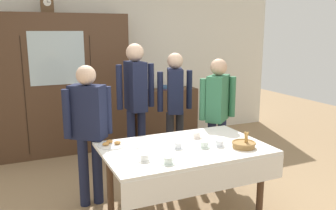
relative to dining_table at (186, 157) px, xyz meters
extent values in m
plane|color=#997A56|center=(0.00, 0.23, -0.66)|extent=(12.00, 12.00, 0.00)
cube|color=silver|center=(0.00, 2.88, 0.69)|extent=(6.40, 0.10, 2.70)
cylinder|color=#4C3321|center=(0.68, -0.34, -0.29)|extent=(0.07, 0.07, 0.73)
cylinder|color=#4C3321|center=(-0.68, 0.41, -0.29)|extent=(0.07, 0.07, 0.73)
cylinder|color=#4C3321|center=(0.68, 0.41, -0.29)|extent=(0.07, 0.07, 0.73)
cube|color=white|center=(0.00, 0.03, 0.09)|extent=(1.63, 1.03, 0.03)
cube|color=white|center=(0.00, -0.48, -0.05)|extent=(1.63, 0.01, 0.24)
cube|color=#4C3321|center=(-0.90, 2.59, 0.42)|extent=(2.18, 0.45, 2.15)
cube|color=silver|center=(-0.90, 2.36, 0.85)|extent=(0.78, 0.01, 0.78)
cube|color=black|center=(-1.38, 2.36, 0.31)|extent=(0.01, 0.01, 1.72)
cube|color=black|center=(-0.42, 2.36, 0.31)|extent=(0.01, 0.01, 1.72)
cube|color=brown|center=(-0.97, 2.59, 1.62)|extent=(0.18, 0.10, 0.24)
cylinder|color=white|center=(-0.97, 2.54, 1.64)|extent=(0.11, 0.01, 0.11)
cube|color=black|center=(-0.97, 2.53, 1.66)|extent=(0.00, 0.00, 0.04)
cube|color=black|center=(-0.95, 2.53, 1.64)|extent=(0.05, 0.00, 0.00)
cube|color=#4C3321|center=(0.92, 2.64, -0.22)|extent=(1.17, 0.35, 0.88)
cube|color=#664C7A|center=(0.92, 2.64, 0.24)|extent=(0.13, 0.19, 0.03)
cube|color=#2D5184|center=(0.92, 2.64, 0.27)|extent=(0.14, 0.22, 0.04)
cylinder|color=white|center=(0.25, 0.24, 0.11)|extent=(0.13, 0.13, 0.01)
cylinder|color=white|center=(0.25, 0.24, 0.14)|extent=(0.08, 0.08, 0.05)
torus|color=white|center=(0.29, 0.24, 0.14)|extent=(0.04, 0.01, 0.04)
cylinder|color=white|center=(-0.50, -0.17, 0.11)|extent=(0.13, 0.13, 0.01)
cylinder|color=white|center=(-0.50, -0.17, 0.14)|extent=(0.08, 0.08, 0.05)
torus|color=white|center=(-0.46, -0.17, 0.14)|extent=(0.04, 0.01, 0.04)
cylinder|color=#47230F|center=(-0.50, -0.17, 0.16)|extent=(0.06, 0.06, 0.01)
cylinder|color=white|center=(-0.08, 0.01, 0.11)|extent=(0.13, 0.13, 0.01)
cylinder|color=white|center=(-0.08, 0.01, 0.14)|extent=(0.08, 0.08, 0.05)
torus|color=white|center=(-0.05, 0.01, 0.14)|extent=(0.04, 0.01, 0.04)
cylinder|color=#47230F|center=(-0.08, 0.01, 0.16)|extent=(0.06, 0.06, 0.01)
cylinder|color=silver|center=(0.17, -0.08, 0.11)|extent=(0.13, 0.13, 0.01)
cylinder|color=silver|center=(0.17, -0.08, 0.14)|extent=(0.08, 0.08, 0.05)
torus|color=silver|center=(0.20, -0.08, 0.14)|extent=(0.04, 0.01, 0.04)
cylinder|color=#47230F|center=(0.17, -0.08, 0.16)|extent=(0.06, 0.06, 0.01)
cylinder|color=silver|center=(-0.34, -0.33, 0.11)|extent=(0.13, 0.13, 0.01)
cylinder|color=silver|center=(-0.34, -0.33, 0.14)|extent=(0.08, 0.08, 0.05)
torus|color=silver|center=(-0.30, -0.33, 0.14)|extent=(0.04, 0.01, 0.04)
cylinder|color=#47230F|center=(-0.34, -0.33, 0.16)|extent=(0.06, 0.06, 0.01)
cylinder|color=white|center=(0.33, -0.10, 0.11)|extent=(0.13, 0.13, 0.01)
cylinder|color=white|center=(0.33, -0.10, 0.14)|extent=(0.08, 0.08, 0.05)
torus|color=white|center=(0.36, -0.10, 0.14)|extent=(0.04, 0.01, 0.04)
cylinder|color=#9E7542|center=(0.53, -0.24, 0.13)|extent=(0.22, 0.22, 0.05)
torus|color=#9E7542|center=(0.53, -0.24, 0.15)|extent=(0.24, 0.24, 0.02)
cylinder|color=tan|center=(0.55, -0.25, 0.20)|extent=(0.04, 0.03, 0.12)
cylinder|color=tan|center=(0.56, -0.24, 0.20)|extent=(0.04, 0.03, 0.12)
cylinder|color=tan|center=(0.55, -0.22, 0.20)|extent=(0.03, 0.02, 0.12)
cylinder|color=white|center=(-0.66, 0.36, 0.11)|extent=(0.28, 0.28, 0.01)
ellipsoid|color=#BC7F3D|center=(-0.60, 0.34, 0.13)|extent=(0.07, 0.05, 0.04)
ellipsoid|color=#BC7F3D|center=(-0.67, 0.42, 0.13)|extent=(0.07, 0.05, 0.04)
ellipsoid|color=#BC7F3D|center=(-0.72, 0.35, 0.13)|extent=(0.07, 0.05, 0.04)
cube|color=silver|center=(-0.29, 0.23, 0.10)|extent=(0.10, 0.01, 0.00)
ellipsoid|color=silver|center=(-0.24, 0.23, 0.11)|extent=(0.03, 0.02, 0.01)
cube|color=silver|center=(-0.49, 0.17, 0.10)|extent=(0.10, 0.01, 0.00)
ellipsoid|color=silver|center=(-0.44, 0.17, 0.11)|extent=(0.03, 0.02, 0.01)
cylinder|color=#191E38|center=(-0.90, 0.68, -0.27)|extent=(0.11, 0.11, 0.77)
cylinder|color=#191E38|center=(-0.75, 0.68, -0.27)|extent=(0.11, 0.11, 0.77)
cube|color=#191E38|center=(-0.82, 0.68, 0.40)|extent=(0.41, 0.38, 0.58)
sphere|color=#DBB293|center=(-0.82, 0.68, 0.79)|extent=(0.21, 0.21, 0.21)
cylinder|color=#191E38|center=(-1.04, 0.68, 0.40)|extent=(0.08, 0.08, 0.52)
cylinder|color=#191E38|center=(-0.60, 0.68, 0.40)|extent=(0.08, 0.08, 0.52)
cylinder|color=#191E38|center=(-0.12, 1.37, -0.23)|extent=(0.11, 0.11, 0.86)
cylinder|color=#191E38|center=(0.03, 1.37, -0.23)|extent=(0.11, 0.11, 0.86)
cube|color=#191E38|center=(-0.05, 1.37, 0.53)|extent=(0.21, 0.37, 0.65)
sphere|color=#DBB293|center=(-0.05, 1.37, 0.97)|extent=(0.23, 0.23, 0.23)
cylinder|color=#191E38|center=(-0.27, 1.37, 0.53)|extent=(0.08, 0.08, 0.58)
cylinder|color=#191E38|center=(0.17, 1.37, 0.53)|extent=(0.08, 0.08, 0.58)
cylinder|color=#232328|center=(0.42, 1.31, -0.26)|extent=(0.11, 0.11, 0.80)
cylinder|color=#232328|center=(0.57, 1.31, -0.26)|extent=(0.11, 0.11, 0.80)
cube|color=#191E38|center=(0.50, 1.31, 0.44)|extent=(0.32, 0.41, 0.60)
sphere|color=#DBB293|center=(0.50, 1.31, 0.85)|extent=(0.22, 0.22, 0.22)
cylinder|color=#191E38|center=(0.28, 1.31, 0.44)|extent=(0.08, 0.08, 0.54)
cylinder|color=#191E38|center=(0.72, 1.31, 0.44)|extent=(0.08, 0.08, 0.54)
cylinder|color=#191E38|center=(0.76, 0.76, -0.27)|extent=(0.11, 0.11, 0.77)
cylinder|color=#191E38|center=(0.91, 0.76, -0.27)|extent=(0.11, 0.11, 0.77)
cube|color=#33704C|center=(0.84, 0.76, 0.41)|extent=(0.40, 0.39, 0.58)
sphere|color=tan|center=(0.84, 0.76, 0.80)|extent=(0.21, 0.21, 0.21)
cylinder|color=#33704C|center=(0.62, 0.76, 0.41)|extent=(0.08, 0.08, 0.52)
cylinder|color=#33704C|center=(1.06, 0.76, 0.41)|extent=(0.08, 0.08, 0.52)
camera|label=1|loc=(-1.53, -2.97, 1.25)|focal=37.53mm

